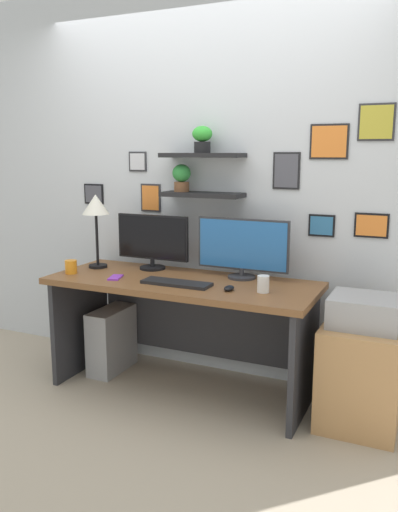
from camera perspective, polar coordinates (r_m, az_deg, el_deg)
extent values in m
plane|color=tan|center=(3.62, -1.82, -14.23)|extent=(8.00, 8.00, 0.00)
cube|color=silver|center=(3.67, 1.13, 8.01)|extent=(4.40, 0.04, 2.70)
cube|color=black|center=(3.57, 0.35, 6.67)|extent=(0.56, 0.20, 0.03)
cube|color=black|center=(3.56, 0.35, 10.87)|extent=(0.56, 0.20, 0.03)
cylinder|color=black|center=(3.56, 0.36, 11.70)|extent=(0.11, 0.11, 0.07)
ellipsoid|color=green|center=(3.56, 0.36, 13.11)|extent=(0.13, 0.13, 0.10)
cylinder|color=brown|center=(3.63, -1.90, 7.51)|extent=(0.10, 0.10, 0.07)
ellipsoid|color=#2E873B|center=(3.63, -1.90, 8.98)|extent=(0.13, 0.13, 0.12)
cube|color=black|center=(3.47, 9.47, 9.10)|extent=(0.18, 0.02, 0.24)
cube|color=#4C4C56|center=(3.46, 9.43, 9.10)|extent=(0.15, 0.00, 0.21)
cube|color=black|center=(4.14, -11.30, 6.62)|extent=(0.17, 0.02, 0.15)
cube|color=#4C4C56|center=(4.13, -11.38, 6.60)|extent=(0.15, 0.00, 0.13)
cube|color=#2D2D33|center=(3.91, -6.64, 10.13)|extent=(0.14, 0.02, 0.14)
cube|color=silver|center=(3.90, -6.70, 10.13)|extent=(0.12, 0.00, 0.12)
cube|color=black|center=(3.41, 13.94, 11.94)|extent=(0.24, 0.02, 0.21)
cube|color=orange|center=(3.40, 13.91, 11.95)|extent=(0.21, 0.00, 0.19)
cube|color=black|center=(3.39, 18.20, 3.17)|extent=(0.20, 0.02, 0.15)
cube|color=orange|center=(3.38, 18.18, 3.15)|extent=(0.18, 0.00, 0.13)
cube|color=black|center=(3.44, 13.16, 3.24)|extent=(0.17, 0.02, 0.14)
cube|color=teal|center=(3.43, 13.13, 3.22)|extent=(0.14, 0.00, 0.12)
cube|color=#2D2D33|center=(3.37, 18.69, 13.58)|extent=(0.21, 0.02, 0.22)
cube|color=gold|center=(3.36, 18.67, 13.59)|extent=(0.19, 0.00, 0.19)
cube|color=#2D2D33|center=(3.87, -5.23, 6.31)|extent=(0.16, 0.02, 0.20)
cube|color=orange|center=(3.86, -5.29, 6.30)|extent=(0.14, 0.00, 0.18)
cube|color=brown|center=(3.37, -1.90, -2.95)|extent=(1.74, 0.68, 0.04)
cube|color=#2D2D33|center=(3.89, -12.67, -7.03)|extent=(0.04, 0.62, 0.71)
cube|color=#2D2D33|center=(3.23, 11.35, -10.84)|extent=(0.04, 0.62, 0.71)
cube|color=#2D2D33|center=(3.73, 0.21, -7.00)|extent=(1.54, 0.02, 0.50)
cylinder|color=black|center=(3.70, -5.06, -1.28)|extent=(0.18, 0.18, 0.02)
cylinder|color=black|center=(3.69, -5.07, -0.66)|extent=(0.03, 0.03, 0.07)
cube|color=black|center=(3.67, -5.04, 2.05)|extent=(0.54, 0.02, 0.31)
cube|color=black|center=(3.66, -5.14, 2.02)|extent=(0.52, 0.00, 0.29)
cylinder|color=#2D2D33|center=(3.43, 4.65, -2.28)|extent=(0.18, 0.18, 0.02)
cylinder|color=#2D2D33|center=(3.42, 4.66, -1.73)|extent=(0.03, 0.03, 0.05)
cube|color=#2D2D33|center=(3.39, 4.76, 1.27)|extent=(0.61, 0.02, 0.33)
cube|color=#2866B2|center=(3.38, 4.69, 1.23)|extent=(0.59, 0.00, 0.31)
cube|color=black|center=(3.25, -2.46, -2.95)|extent=(0.44, 0.14, 0.02)
ellipsoid|color=black|center=(3.11, 3.27, -3.51)|extent=(0.06, 0.09, 0.03)
cylinder|color=black|center=(3.80, -10.89, -1.08)|extent=(0.13, 0.13, 0.02)
cylinder|color=black|center=(3.76, -11.00, 1.75)|extent=(0.02, 0.02, 0.36)
cone|color=white|center=(3.73, -11.14, 5.52)|extent=(0.19, 0.19, 0.14)
cube|color=purple|center=(3.46, -9.04, -2.31)|extent=(0.11, 0.15, 0.01)
cylinder|color=orange|center=(3.65, -13.71, -1.15)|extent=(0.08, 0.08, 0.09)
cylinder|color=white|center=(3.09, 6.98, -3.03)|extent=(0.07, 0.07, 0.10)
cube|color=tan|center=(3.24, 17.11, -12.21)|extent=(0.44, 0.50, 0.59)
cube|color=#9E9EA3|center=(3.11, 17.52, -5.73)|extent=(0.38, 0.34, 0.17)
cube|color=#99999E|center=(3.88, -9.43, -8.95)|extent=(0.18, 0.40, 0.46)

